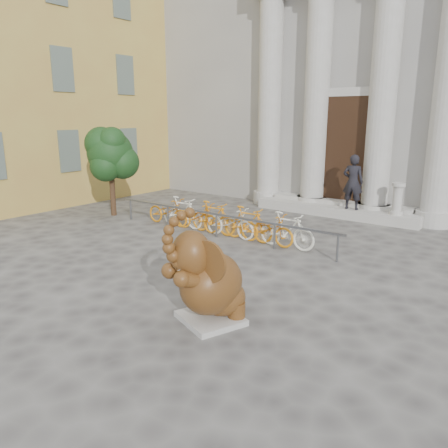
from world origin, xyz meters
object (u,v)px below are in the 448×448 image
Objects in this scene: tree at (110,154)px; elephant_statue at (208,281)px; pedestrian at (353,182)px; bike_rack at (221,219)px.

elephant_statue is at bearing -29.10° from tree.
tree reaches higher than pedestrian.
tree is at bearing 171.93° from elephant_statue.
bike_rack is at bearing 146.20° from elephant_statue.
bike_rack is at bearing 2.52° from tree.
bike_rack is (-3.31, 4.69, -0.26)m from elephant_statue.
elephant_statue is 0.66× the size of tree.
bike_rack is 5.05m from tree.
bike_rack is 4.21× the size of pedestrian.
elephant_statue is at bearing 87.25° from pedestrian.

